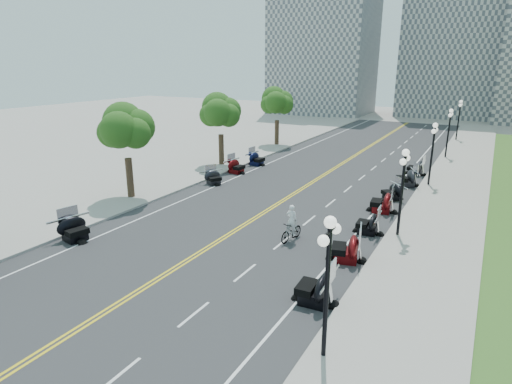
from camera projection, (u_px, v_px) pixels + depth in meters
The scene contains 48 objects.
ground at pixel (233, 232), 25.09m from camera, with size 160.00×160.00×0.00m, color gray.
road at pixel (300, 190), 33.46m from camera, with size 16.00×90.00×0.01m, color #333335.
centerline_yellow_a at pixel (299, 190), 33.51m from camera, with size 0.12×90.00×0.00m, color yellow.
centerline_yellow_b at pixel (302, 190), 33.40m from camera, with size 0.12×90.00×0.00m, color yellow.
edge_line_north at pixel (383, 202), 30.48m from camera, with size 0.12×90.00×0.00m, color white.
edge_line_south at pixel (231, 179), 36.42m from camera, with size 0.12×90.00×0.00m, color white.
lane_dash_3 at pixel (118, 376), 13.56m from camera, with size 0.12×2.00×0.00m, color white.
lane_dash_4 at pixel (194, 314), 16.91m from camera, with size 0.12×2.00×0.00m, color white.
lane_dash_5 at pixel (245, 273), 20.25m from camera, with size 0.12×2.00×0.00m, color white.
lane_dash_6 at pixel (282, 243), 23.60m from camera, with size 0.12×2.00×0.00m, color white.
lane_dash_7 at pixel (309, 220), 26.95m from camera, with size 0.12×2.00×0.00m, color white.
lane_dash_8 at pixel (331, 203), 30.30m from camera, with size 0.12×2.00×0.00m, color white.
lane_dash_9 at pixel (348, 189), 33.64m from camera, with size 0.12×2.00×0.00m, color white.
lane_dash_10 at pixel (362, 178), 36.99m from camera, with size 0.12×2.00×0.00m, color white.
lane_dash_11 at pixel (374, 168), 40.34m from camera, with size 0.12×2.00×0.00m, color white.
lane_dash_12 at pixel (384, 160), 43.69m from camera, with size 0.12×2.00×0.00m, color white.
lane_dash_13 at pixel (392, 153), 47.03m from camera, with size 0.12×2.00×0.00m, color white.
lane_dash_14 at pixel (399, 147), 50.38m from camera, with size 0.12×2.00×0.00m, color white.
lane_dash_15 at pixel (406, 142), 53.73m from camera, with size 0.12×2.00×0.00m, color white.
lane_dash_16 at pixel (412, 137), 57.08m from camera, with size 0.12×2.00×0.00m, color white.
lane_dash_17 at pixel (417, 133), 60.42m from camera, with size 0.12×2.00×0.00m, color white.
lane_dash_18 at pixel (421, 129), 63.77m from camera, with size 0.12×2.00×0.00m, color white.
lane_dash_19 at pixel (425, 126), 67.12m from camera, with size 0.12×2.00×0.00m, color white.
sidewalk_north at pixel (445, 210), 28.56m from camera, with size 5.00×90.00×0.15m, color #9E9991.
sidewalk_south at pixel (192, 173), 38.31m from camera, with size 5.00×90.00×0.15m, color #9E9991.
distant_block_a at pixel (324, 44), 81.56m from camera, with size 18.00×14.00×26.00m, color gray.
distant_block_b at pixel (454, 31), 75.79m from camera, with size 16.00×12.00×30.00m, color gray.
street_lamp_1 at pixel (327, 290), 13.65m from camera, with size 0.50×1.20×4.90m, color black, non-canonical shape.
street_lamp_2 at pixel (402, 193), 23.69m from camera, with size 0.50×1.20×4.90m, color black, non-canonical shape.
street_lamp_3 at pixel (432, 154), 33.73m from camera, with size 0.50×1.20×4.90m, color black, non-canonical shape.
street_lamp_4 at pixel (448, 133), 43.78m from camera, with size 0.50×1.20×4.90m, color black, non-canonical shape.
street_lamp_5 at pixel (459, 120), 53.82m from camera, with size 0.50×1.20×4.90m, color black, non-canonical shape.
tree_2 at pixel (126, 134), 30.03m from camera, with size 4.80×4.80×9.20m, color #235619, non-canonical shape.
tree_3 at pixel (221, 116), 40.07m from camera, with size 4.80×4.80×9.20m, color #235619, non-canonical shape.
tree_4 at pixel (277, 105), 50.11m from camera, with size 4.80×4.80×9.20m, color #235619, non-canonical shape.
motorcycle_n_4 at pixel (315, 286), 17.52m from camera, with size 2.23×2.23×1.56m, color black, non-canonical shape.
motorcycle_n_5 at pixel (346, 246), 21.28m from camera, with size 2.22×2.22×1.55m, color #590A0C, non-canonical shape.
motorcycle_n_6 at pixel (368, 222), 24.75m from camera, with size 1.94×1.94×1.36m, color black, non-canonical shape.
motorcycle_n_7 at pixel (382, 201), 28.29m from camera, with size 2.20×2.20×1.54m, color #590A0C, non-canonical shape.
motorcycle_n_8 at pixel (392, 191), 30.84m from camera, with size 1.90×1.90×1.33m, color black, non-canonical shape.
motorcycle_n_9 at pixel (407, 177), 34.19m from camera, with size 2.23×2.23×1.56m, color black, non-canonical shape.
motorcycle_n_10 at pixel (416, 167), 37.78m from camera, with size 2.08×2.08×1.46m, color black, non-canonical shape.
motorcycle_s_4 at pixel (74, 228), 23.77m from camera, with size 2.12×2.12×1.48m, color black, non-canonical shape.
motorcycle_s_7 at pixel (214, 177), 34.86m from camera, with size 1.79×1.79×1.25m, color black, non-canonical shape.
motorcycle_s_8 at pixel (236, 166), 38.34m from camera, with size 2.01×2.01×1.41m, color #590A0C, non-canonical shape.
motorcycle_s_9 at pixel (257, 158), 41.33m from camera, with size 2.01×2.01×1.40m, color black, non-canonical shape.
bicycle at pixel (291, 231), 23.74m from camera, with size 0.53×1.88×1.13m, color #A51414.
cyclist_rider at pixel (292, 207), 23.32m from camera, with size 0.64×0.42×1.77m, color white.
Camera 1 is at (12.52, -19.73, 9.55)m, focal length 30.00 mm.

